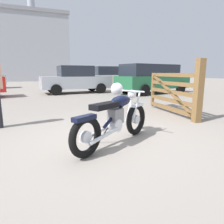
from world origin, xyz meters
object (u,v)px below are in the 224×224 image
(vintage_motorcycle, at_px, (116,116))
(dark_sedan_left, at_px, (152,78))
(silver_sedan_mid, at_px, (107,77))
(timber_gate, at_px, (177,92))
(pale_sedan_back, at_px, (76,80))

(vintage_motorcycle, distance_m, dark_sedan_left, 9.19)
(vintage_motorcycle, bearing_deg, silver_sedan_mid, 39.38)
(dark_sedan_left, bearing_deg, timber_gate, -127.76)
(silver_sedan_mid, bearing_deg, dark_sedan_left, 97.77)
(vintage_motorcycle, xyz_separation_m, silver_sedan_mid, (5.61, 13.07, 0.43))
(silver_sedan_mid, bearing_deg, vintage_motorcycle, 71.60)
(timber_gate, relative_size, pale_sedan_back, 0.60)
(vintage_motorcycle, xyz_separation_m, timber_gate, (2.71, 1.43, 0.21))
(timber_gate, distance_m, silver_sedan_mid, 11.99)
(pale_sedan_back, height_order, dark_sedan_left, dark_sedan_left)
(vintage_motorcycle, height_order, pale_sedan_back, pale_sedan_back)
(vintage_motorcycle, distance_m, pale_sedan_back, 9.46)
(dark_sedan_left, bearing_deg, pale_sedan_back, 143.47)
(silver_sedan_mid, height_order, dark_sedan_left, silver_sedan_mid)
(vintage_motorcycle, bearing_deg, timber_gate, 0.46)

